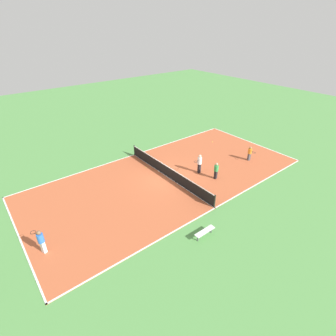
# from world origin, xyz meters

# --- Properties ---
(ground_plane) EXTENTS (80.00, 80.00, 0.00)m
(ground_plane) POSITION_xyz_m (0.00, 0.00, 0.00)
(ground_plane) COLOR #518E47
(court_surface) EXTENTS (10.94, 23.42, 0.02)m
(court_surface) POSITION_xyz_m (0.00, 0.00, 0.01)
(court_surface) COLOR #B75633
(court_surface) RESTS_ON ground_plane
(tennis_net) EXTENTS (10.74, 0.10, 1.06)m
(tennis_net) POSITION_xyz_m (0.00, 0.00, 0.56)
(tennis_net) COLOR black
(tennis_net) RESTS_ON court_surface
(bench) EXTENTS (0.36, 1.47, 0.45)m
(bench) POSITION_xyz_m (-6.92, 2.60, 0.39)
(bench) COLOR silver
(bench) RESTS_ON ground_plane
(player_far_green) EXTENTS (0.43, 0.43, 1.48)m
(player_far_green) POSITION_xyz_m (-2.68, -2.99, 0.86)
(player_far_green) COLOR black
(player_far_green) RESTS_ON court_surface
(player_near_blue) EXTENTS (0.99, 0.64, 1.61)m
(player_near_blue) POSITION_xyz_m (-2.06, 10.77, 0.95)
(player_near_blue) COLOR white
(player_near_blue) RESTS_ON court_surface
(player_center_orange) EXTENTS (0.99, 0.63, 1.40)m
(player_center_orange) POSITION_xyz_m (-2.38, -7.98, 0.81)
(player_center_orange) COLOR #4C4C51
(player_center_orange) RESTS_ON court_surface
(player_near_white) EXTENTS (0.53, 0.98, 1.74)m
(player_near_white) POSITION_xyz_m (-1.11, -2.59, 1.03)
(player_near_white) COLOR black
(player_near_white) RESTS_ON court_surface
(tennis_ball_left_sideline) EXTENTS (0.07, 0.07, 0.07)m
(tennis_ball_left_sideline) POSITION_xyz_m (2.46, 0.59, 0.06)
(tennis_ball_left_sideline) COLOR #CCE033
(tennis_ball_left_sideline) RESTS_ON court_surface
(tennis_ball_near_net) EXTENTS (0.07, 0.07, 0.07)m
(tennis_ball_near_net) POSITION_xyz_m (2.68, -8.37, 0.06)
(tennis_ball_near_net) COLOR #CCE033
(tennis_ball_near_net) RESTS_ON court_surface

